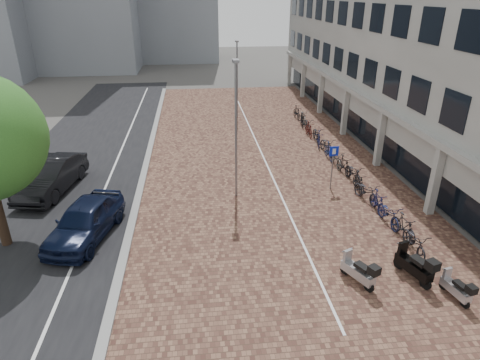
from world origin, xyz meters
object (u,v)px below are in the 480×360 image
scooter_back (456,287)px  parking_sign (333,161)px  car_navy (85,221)px  car_dark (51,176)px  scooter_mid (414,264)px  scooter_front (358,270)px

scooter_back → parking_sign: size_ratio=0.57×
car_navy → car_dark: bearing=133.9°
scooter_mid → car_navy: bearing=143.7°
car_dark → scooter_mid: car_dark is taller
car_dark → scooter_mid: 17.78m
scooter_back → scooter_mid: bearing=116.3°
scooter_mid → parking_sign: bearing=77.1°
scooter_front → scooter_mid: bearing=-25.1°
car_navy → parking_sign: size_ratio=1.99×
car_dark → parking_sign: parking_sign is taller
scooter_mid → parking_sign: 7.78m
car_dark → scooter_front: (13.14, -9.16, -0.30)m
parking_sign → car_navy: bearing=-170.8°
scooter_mid → scooter_back: (0.91, -1.20, -0.15)m
car_dark → parking_sign: (14.63, -1.46, 0.76)m
scooter_front → scooter_back: scooter_front is taller
scooter_back → parking_sign: parking_sign is taller
parking_sign → car_dark: bearing=167.4°
scooter_mid → scooter_back: size_ratio=1.31×
scooter_front → parking_sign: 7.92m
car_dark → scooter_mid: bearing=-20.4°
car_navy → scooter_front: (10.36, -4.27, -0.26)m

